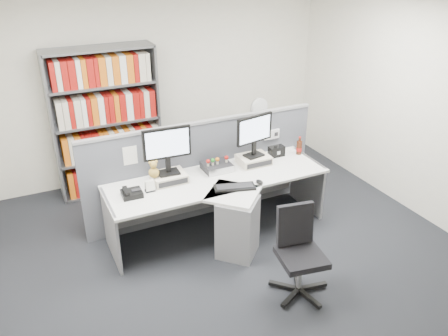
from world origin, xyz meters
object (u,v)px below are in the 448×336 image
desktop_pc (217,167)px  speaker (276,151)px  mouse (259,182)px  desk_calendar (150,187)px  shelving_unit (107,124)px  filing_cabinet (257,151)px  monitor_left (167,147)px  monitor_right (254,132)px  office_chair (299,249)px  desk_phone (131,193)px  cola_bottle (299,148)px  desk (226,206)px  keyboard (235,187)px  desk_fan (259,110)px

desktop_pc → speaker: 0.85m
mouse → desk_calendar: bearing=162.8°
shelving_unit → filing_cabinet: 2.24m
desk_calendar → shelving_unit: size_ratio=0.06×
monitor_left → monitor_right: size_ratio=1.06×
shelving_unit → office_chair: size_ratio=2.23×
desk_phone → shelving_unit: shelving_unit is taller
monitor_right → cola_bottle: monitor_right is taller
desk_calendar → mouse: bearing=-17.2°
speaker → desk_phone: bearing=-173.7°
desk_calendar → office_chair: (1.07, -1.33, -0.29)m
desk_calendar → filing_cabinet: bearing=29.8°
desk_calendar → speaker: (1.73, 0.20, 0.01)m
speaker → monitor_right: bearing=-169.9°
desk → cola_bottle: cola_bottle is taller
speaker → shelving_unit: shelving_unit is taller
desk → desk_phone: (-1.02, 0.23, 0.30)m
keyboard → filing_cabinet: keyboard is taller
cola_bottle → filing_cabinet: cola_bottle is taller
keyboard → cola_bottle: 1.25m
speaker → filing_cabinet: 1.08m
monitor_left → monitor_right: 1.10m
office_chair → monitor_right: bearing=78.7°
desk → speaker: size_ratio=13.07×
filing_cabinet → office_chair: (-0.93, -2.48, 0.13)m
cola_bottle → filing_cabinet: (-0.02, 1.02, -0.46)m
monitor_left → office_chair: 1.80m
speaker → office_chair: bearing=-113.4°
desktop_pc → filing_cabinet: size_ratio=0.47×
desktop_pc → office_chair: bearing=-82.6°
monitor_right → office_chair: monitor_right is taller
desktop_pc → shelving_unit: shelving_unit is taller
desktop_pc → speaker: bearing=2.5°
desk → office_chair: bearing=-76.0°
mouse → shelving_unit: shelving_unit is taller
monitor_left → speaker: monitor_left is taller
cola_bottle → desk_phone: bearing=-176.3°
mouse → desk_calendar: desk_calendar is taller
desk → speaker: (0.93, 0.45, 0.33)m
desk_phone → filing_cabinet: desk_phone is taller
desk_fan → desk_calendar: bearing=-150.2°
desktop_pc → desk: bearing=-100.4°
mouse → speaker: size_ratio=0.55×
keyboard → desk_fan: (1.14, 1.49, 0.27)m
monitor_left → filing_cabinet: size_ratio=0.79×
keyboard → desk_phone: bearing=163.4°
monitor_right → office_chair: size_ratio=0.58×
monitor_left → desktop_pc: monitor_left is taller
desk → keyboard: keyboard is taller
keyboard → mouse: 0.30m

